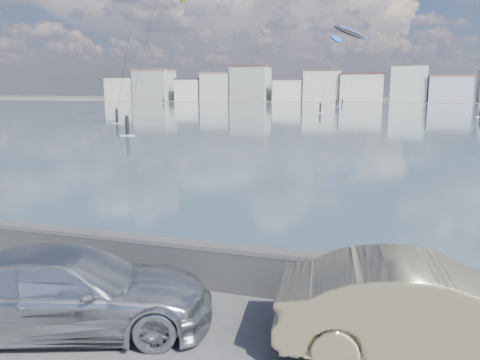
% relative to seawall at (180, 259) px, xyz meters
% --- Properties ---
extents(ground, '(700.00, 700.00, 0.00)m').
position_rel_seawall_xyz_m(ground, '(0.00, -2.70, -0.58)').
color(ground, '#333335').
rests_on(ground, ground).
extents(bay_water, '(500.00, 177.00, 0.00)m').
position_rel_seawall_xyz_m(bay_water, '(0.00, 88.80, -0.58)').
color(bay_water, '#2B4550').
rests_on(bay_water, ground).
extents(far_shore_strip, '(500.00, 60.00, 0.00)m').
position_rel_seawall_xyz_m(far_shore_strip, '(0.00, 197.30, -0.57)').
color(far_shore_strip, '#4C473D').
rests_on(far_shore_strip, ground).
extents(seawall, '(400.00, 0.36, 1.08)m').
position_rel_seawall_xyz_m(seawall, '(0.00, 0.00, 0.00)').
color(seawall, '#28282B').
rests_on(seawall, ground).
extents(far_buildings, '(240.79, 13.26, 14.60)m').
position_rel_seawall_xyz_m(far_buildings, '(1.31, 183.30, 5.44)').
color(far_buildings, beige).
rests_on(far_buildings, ground).
extents(car_silver, '(5.48, 3.70, 1.47)m').
position_rel_seawall_xyz_m(car_silver, '(-1.02, -2.43, 0.16)').
color(car_silver, '#A7A9AF').
rests_on(car_silver, ground).
extents(car_champagne, '(5.07, 2.34, 1.61)m').
position_rel_seawall_xyz_m(car_champagne, '(5.04, -1.47, 0.22)').
color(car_champagne, tan).
rests_on(car_champagne, ground).
extents(kitesurfer_4, '(10.59, 11.31, 23.45)m').
position_rel_seawall_xyz_m(kitesurfer_4, '(-7.53, 131.12, 19.75)').
color(kitesurfer_4, black).
rests_on(kitesurfer_4, ground).
extents(kitesurfer_9, '(4.37, 13.53, 16.59)m').
position_rel_seawall_xyz_m(kitesurfer_9, '(-6.91, 92.11, 14.07)').
color(kitesurfer_9, blue).
rests_on(kitesurfer_9, ground).
extents(kitesurfer_14, '(10.29, 12.99, 25.58)m').
position_rel_seawall_xyz_m(kitesurfer_14, '(-7.84, 148.15, 21.56)').
color(kitesurfer_14, blue).
rests_on(kitesurfer_14, ground).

